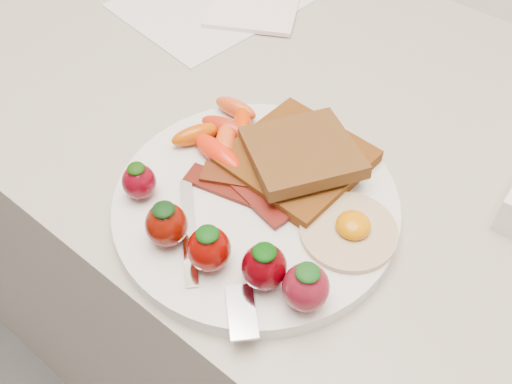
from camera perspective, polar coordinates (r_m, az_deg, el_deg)
The scene contains 9 objects.
counter at distance 1.00m, azimuth 5.34°, elevation -12.06°, with size 2.00×0.60×0.90m, color gray.
plate at distance 0.54m, azimuth -0.00°, elevation -1.30°, with size 0.27×0.27×0.02m, color silver.
toast_lower at distance 0.56m, azimuth 4.13°, elevation 3.30°, with size 0.12×0.12×0.01m, color #3B1C03.
toast_upper at distance 0.55m, azimuth 4.60°, elevation 4.01°, with size 0.10×0.10×0.01m, color #37220C.
fried_egg at distance 0.51m, azimuth 9.37°, elevation -3.72°, with size 0.11×0.11×0.02m.
bacon_strips at distance 0.54m, azimuth -1.11°, elevation 0.59°, with size 0.12×0.07×0.01m.
baby_carrots at distance 0.58m, azimuth -3.28°, elevation 5.90°, with size 0.09×0.10×0.02m.
strawberries at distance 0.48m, azimuth -3.44°, elevation -5.35°, with size 0.22×0.06×0.05m.
fork at distance 0.49m, azimuth -4.47°, elevation -7.27°, with size 0.16×0.10×0.00m.
Camera 1 is at (0.23, 1.28, 1.33)m, focal length 40.00 mm.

